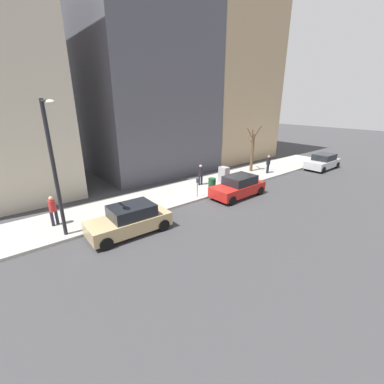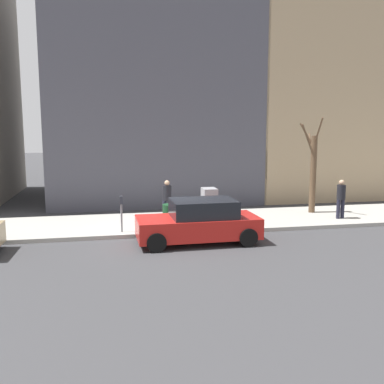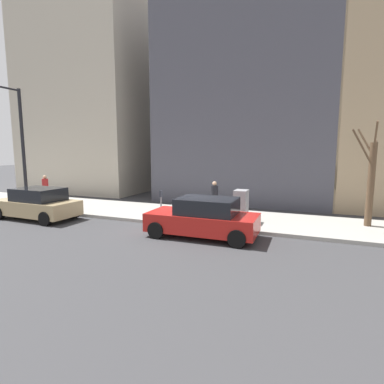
{
  "view_description": "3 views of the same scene",
  "coord_description": "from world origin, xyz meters",
  "px_view_note": "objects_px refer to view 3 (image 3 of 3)",
  "views": [
    {
      "loc": [
        -12.46,
        12.5,
        6.53
      ],
      "look_at": [
        -0.38,
        2.6,
        0.99
      ],
      "focal_mm": 24.0,
      "sensor_mm": 36.0,
      "label": 1
    },
    {
      "loc": [
        -15.22,
        1.92,
        3.93
      ],
      "look_at": [
        0.18,
        -1.16,
        1.62
      ],
      "focal_mm": 40.0,
      "sensor_mm": 36.0,
      "label": 2
    },
    {
      "loc": [
        -11.62,
        -4.92,
        3.3
      ],
      "look_at": [
        0.51,
        -0.07,
        1.49
      ],
      "focal_mm": 28.0,
      "sensor_mm": 36.0,
      "label": 3
    }
  ],
  "objects_px": {
    "bare_tree": "(371,179)",
    "trash_bin": "(202,211)",
    "parking_meter": "(161,202)",
    "utility_box": "(241,206)",
    "office_block_center": "(253,92)",
    "pedestrian_far_corner": "(45,187)",
    "office_tower_right": "(102,93)",
    "parked_car_tan": "(37,204)",
    "streetlamp": "(18,138)",
    "pedestrian_midblock": "(214,196)",
    "parked_car_red": "(204,218)"
  },
  "relations": [
    {
      "from": "parked_car_red",
      "to": "pedestrian_midblock",
      "type": "height_order",
      "value": "pedestrian_midblock"
    },
    {
      "from": "parked_car_tan",
      "to": "office_block_center",
      "type": "relative_size",
      "value": 0.28
    },
    {
      "from": "parking_meter",
      "to": "office_tower_right",
      "type": "relative_size",
      "value": 0.08
    },
    {
      "from": "trash_bin",
      "to": "office_tower_right",
      "type": "bearing_deg",
      "value": 53.11
    },
    {
      "from": "parked_car_tan",
      "to": "streetlamp",
      "type": "distance_m",
      "value": 4.51
    },
    {
      "from": "parked_car_red",
      "to": "pedestrian_midblock",
      "type": "distance_m",
      "value": 3.48
    },
    {
      "from": "pedestrian_far_corner",
      "to": "office_tower_right",
      "type": "height_order",
      "value": "office_tower_right"
    },
    {
      "from": "pedestrian_midblock",
      "to": "office_tower_right",
      "type": "bearing_deg",
      "value": -28.62
    },
    {
      "from": "parked_car_tan",
      "to": "pedestrian_far_corner",
      "type": "distance_m",
      "value": 4.28
    },
    {
      "from": "bare_tree",
      "to": "parking_meter",
      "type": "bearing_deg",
      "value": 104.0
    },
    {
      "from": "parking_meter",
      "to": "trash_bin",
      "type": "xyz_separation_m",
      "value": [
        0.45,
        -1.86,
        -0.38
      ]
    },
    {
      "from": "parked_car_tan",
      "to": "parking_meter",
      "type": "xyz_separation_m",
      "value": [
        1.59,
        -5.93,
        0.24
      ]
    },
    {
      "from": "parking_meter",
      "to": "office_tower_right",
      "type": "bearing_deg",
      "value": 47.38
    },
    {
      "from": "parking_meter",
      "to": "trash_bin",
      "type": "bearing_deg",
      "value": -76.42
    },
    {
      "from": "parked_car_tan",
      "to": "office_block_center",
      "type": "height_order",
      "value": "office_block_center"
    },
    {
      "from": "streetlamp",
      "to": "office_tower_right",
      "type": "bearing_deg",
      "value": 12.3
    },
    {
      "from": "utility_box",
      "to": "pedestrian_far_corner",
      "type": "bearing_deg",
      "value": 86.74
    },
    {
      "from": "parked_car_tan",
      "to": "bare_tree",
      "type": "distance_m",
      "value": 15.13
    },
    {
      "from": "pedestrian_midblock",
      "to": "office_block_center",
      "type": "height_order",
      "value": "office_block_center"
    },
    {
      "from": "parked_car_red",
      "to": "pedestrian_far_corner",
      "type": "xyz_separation_m",
      "value": [
        3.04,
        11.44,
        0.35
      ]
    },
    {
      "from": "utility_box",
      "to": "pedestrian_midblock",
      "type": "distance_m",
      "value": 1.91
    },
    {
      "from": "parked_car_red",
      "to": "streetlamp",
      "type": "relative_size",
      "value": 0.65
    },
    {
      "from": "utility_box",
      "to": "pedestrian_midblock",
      "type": "xyz_separation_m",
      "value": [
        1.06,
        1.57,
        0.24
      ]
    },
    {
      "from": "parked_car_tan",
      "to": "office_tower_right",
      "type": "relative_size",
      "value": 0.26
    },
    {
      "from": "utility_box",
      "to": "bare_tree",
      "type": "distance_m",
      "value": 5.44
    },
    {
      "from": "bare_tree",
      "to": "pedestrian_far_corner",
      "type": "relative_size",
      "value": 2.59
    },
    {
      "from": "parked_car_red",
      "to": "office_tower_right",
      "type": "relative_size",
      "value": 0.26
    },
    {
      "from": "parked_car_red",
      "to": "trash_bin",
      "type": "xyz_separation_m",
      "value": [
        1.94,
        0.75,
        -0.14
      ]
    },
    {
      "from": "parked_car_tan",
      "to": "office_tower_right",
      "type": "bearing_deg",
      "value": 24.78
    },
    {
      "from": "parking_meter",
      "to": "pedestrian_far_corner",
      "type": "distance_m",
      "value": 8.96
    },
    {
      "from": "parked_car_red",
      "to": "parked_car_tan",
      "type": "distance_m",
      "value": 8.54
    },
    {
      "from": "pedestrian_far_corner",
      "to": "bare_tree",
      "type": "bearing_deg",
      "value": 169.57
    },
    {
      "from": "parking_meter",
      "to": "streetlamp",
      "type": "height_order",
      "value": "streetlamp"
    },
    {
      "from": "pedestrian_midblock",
      "to": "pedestrian_far_corner",
      "type": "distance_m",
      "value": 10.8
    },
    {
      "from": "office_tower_right",
      "to": "parked_car_red",
      "type": "bearing_deg",
      "value": -130.45
    },
    {
      "from": "bare_tree",
      "to": "trash_bin",
      "type": "height_order",
      "value": "bare_tree"
    },
    {
      "from": "office_tower_right",
      "to": "utility_box",
      "type": "bearing_deg",
      "value": -122.45
    },
    {
      "from": "trash_bin",
      "to": "office_block_center",
      "type": "relative_size",
      "value": 0.06
    },
    {
      "from": "parking_meter",
      "to": "utility_box",
      "type": "height_order",
      "value": "utility_box"
    },
    {
      "from": "pedestrian_midblock",
      "to": "office_block_center",
      "type": "bearing_deg",
      "value": -87.39
    },
    {
      "from": "parked_car_tan",
      "to": "bare_tree",
      "type": "relative_size",
      "value": 0.99
    },
    {
      "from": "parked_car_red",
      "to": "streetlamp",
      "type": "bearing_deg",
      "value": 82.5
    },
    {
      "from": "parked_car_red",
      "to": "bare_tree",
      "type": "height_order",
      "value": "bare_tree"
    },
    {
      "from": "trash_bin",
      "to": "pedestrian_midblock",
      "type": "relative_size",
      "value": 0.54
    },
    {
      "from": "office_tower_right",
      "to": "parking_meter",
      "type": "bearing_deg",
      "value": -132.62
    },
    {
      "from": "utility_box",
      "to": "pedestrian_far_corner",
      "type": "relative_size",
      "value": 0.86
    },
    {
      "from": "streetlamp",
      "to": "bare_tree",
      "type": "height_order",
      "value": "streetlamp"
    },
    {
      "from": "parked_car_red",
      "to": "office_block_center",
      "type": "relative_size",
      "value": 0.28
    },
    {
      "from": "parked_car_red",
      "to": "pedestrian_far_corner",
      "type": "distance_m",
      "value": 11.84
    },
    {
      "from": "parked_car_tan",
      "to": "utility_box",
      "type": "distance_m",
      "value": 9.78
    }
  ]
}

